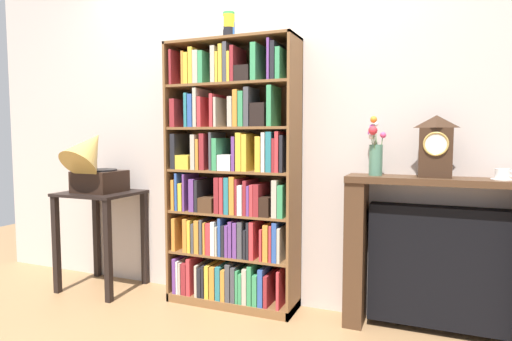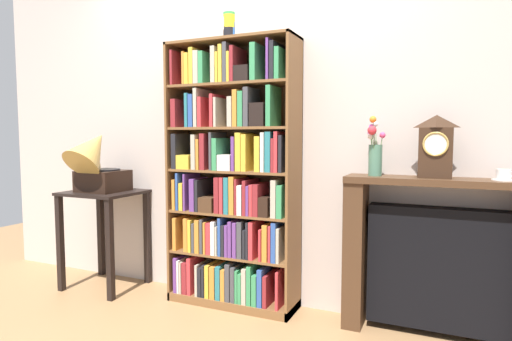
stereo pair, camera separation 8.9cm
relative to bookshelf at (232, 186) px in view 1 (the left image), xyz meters
name	(u,v)px [view 1 (the left image)]	position (x,y,z in m)	size (l,w,h in m)	color
ground_plane	(225,312)	(0.00, -0.12, -0.86)	(7.97, 6.40, 0.02)	#997047
wall_back	(259,119)	(0.12, 0.20, 0.48)	(4.97, 0.08, 2.66)	beige
bookshelf	(232,186)	(0.00, 0.00, 0.00)	(0.93, 0.30, 1.86)	brown
cup_stack	(229,26)	(-0.01, -0.01, 1.10)	(0.08, 0.08, 0.18)	black
side_table_left	(101,217)	(-1.09, -0.09, -0.28)	(0.56, 0.49, 0.77)	black
gramophone	(93,162)	(-1.09, -0.16, 0.16)	(0.33, 0.48, 0.55)	black
fireplace_mantel	(437,258)	(1.34, 0.05, -0.38)	(1.08, 0.26, 0.96)	#472D1C
mantel_clock	(436,146)	(1.31, 0.03, 0.29)	(0.18, 0.13, 0.37)	#382316
flower_vase	(375,151)	(0.97, 0.02, 0.26)	(0.12, 0.18, 0.36)	#4C7A60
teacup_with_saucer	(502,175)	(1.66, 0.03, 0.14)	(0.12, 0.12, 0.06)	white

